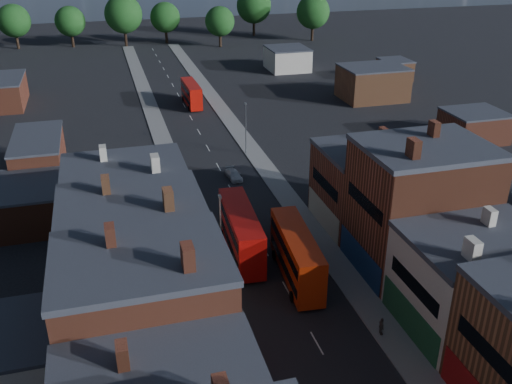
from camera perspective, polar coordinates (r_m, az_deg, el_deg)
pavement_west at (r=77.17m, az=-7.56°, el=0.36°), size 3.00×200.00×0.12m
pavement_east at (r=79.69m, az=1.71°, el=1.42°), size 3.00×200.00×0.12m
lamp_post_2 at (r=57.62m, az=-3.55°, el=-3.42°), size 0.25×0.70×8.12m
lamp_post_3 at (r=86.64m, az=-1.03°, el=6.73°), size 0.25×0.70×8.12m
bus_0 at (r=60.41m, az=-1.50°, el=-3.97°), size 3.54×12.23×5.23m
bus_1 at (r=56.71m, az=4.08°, el=-6.25°), size 3.66×11.96×5.09m
bus_2 at (r=112.54m, az=-6.47°, el=9.76°), size 2.74×10.32×4.44m
car_2 at (r=68.61m, az=-2.37°, el=-2.32°), size 2.04×4.04×1.10m
car_3 at (r=79.41m, az=-2.24°, el=1.73°), size 1.99×4.13×1.16m
ped_3 at (r=51.55m, az=12.43°, el=-12.97°), size 0.58×1.02×1.65m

